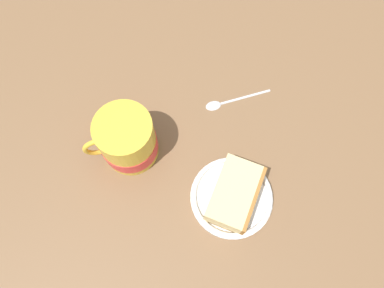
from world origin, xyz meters
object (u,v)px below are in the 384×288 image
at_px(cake_slice, 235,194).
at_px(tea_mug, 127,140).
at_px(teaspoon, 225,102).
at_px(small_plate, 232,197).

xyz_separation_m(cake_slice, tea_mug, (0.03, 0.20, 0.02)).
height_order(cake_slice, tea_mug, tea_mug).
bearing_deg(teaspoon, cake_slice, -160.77).
distance_m(small_plate, teaspoon, 0.19).
height_order(small_plate, cake_slice, cake_slice).
xyz_separation_m(small_plate, cake_slice, (-0.00, -0.00, 0.02)).
bearing_deg(tea_mug, small_plate, -99.49).
bearing_deg(tea_mug, teaspoon, -43.67).
height_order(small_plate, tea_mug, tea_mug).
bearing_deg(cake_slice, tea_mug, 80.57).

